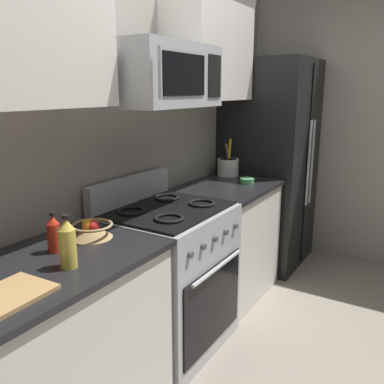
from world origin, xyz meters
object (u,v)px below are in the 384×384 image
at_px(range_oven, 169,276).
at_px(refrigerator, 269,164).
at_px(bottle_hot_sauce, 54,234).
at_px(fruit_basket, 92,229).
at_px(prep_bowl, 247,181).
at_px(utensil_crock, 228,166).
at_px(microwave, 161,76).
at_px(bottle_oil, 67,244).

height_order(range_oven, refrigerator, refrigerator).
relative_size(range_oven, bottle_hot_sauce, 5.77).
distance_m(range_oven, fruit_basket, 0.75).
relative_size(fruit_basket, prep_bowl, 1.81).
distance_m(utensil_crock, prep_bowl, 0.34).
bearing_deg(microwave, range_oven, -89.95).
bearing_deg(bottle_oil, prep_bowl, 0.33).
relative_size(refrigerator, bottle_oil, 8.29).
bearing_deg(bottle_oil, microwave, 9.32).
bearing_deg(fruit_basket, utensil_crock, 3.58).
relative_size(bottle_oil, prep_bowl, 2.00).
relative_size(refrigerator, bottle_hot_sauce, 10.04).
relative_size(range_oven, fruit_basket, 5.27).
distance_m(microwave, bottle_hot_sauce, 1.08).
relative_size(microwave, prep_bowl, 6.39).
bearing_deg(range_oven, bottle_hot_sauce, 175.30).
relative_size(microwave, utensil_crock, 2.18).
height_order(fruit_basket, bottle_oil, bottle_oil).
distance_m(refrigerator, fruit_basket, 2.23).
xyz_separation_m(utensil_crock, fruit_basket, (-1.73, -0.11, -0.04)).
xyz_separation_m(range_oven, prep_bowl, (0.95, -0.11, 0.46)).
height_order(range_oven, utensil_crock, utensil_crock).
bearing_deg(utensil_crock, bottle_oil, -172.13).
height_order(utensil_crock, bottle_hot_sauce, utensil_crock).
bearing_deg(bottle_hot_sauce, prep_bowl, -5.66).
distance_m(utensil_crock, fruit_basket, 1.73).
height_order(refrigerator, bottle_oil, refrigerator).
distance_m(refrigerator, bottle_oil, 2.54).
distance_m(refrigerator, utensil_crock, 0.54).
xyz_separation_m(utensil_crock, prep_bowl, (-0.20, -0.27, -0.06)).
bearing_deg(utensil_crock, bottle_hot_sauce, -177.14).
xyz_separation_m(bottle_oil, bottle_hot_sauce, (0.08, 0.18, -0.02)).
relative_size(range_oven, utensil_crock, 3.25).
xyz_separation_m(microwave, prep_bowl, (0.95, -0.14, -0.78)).
xyz_separation_m(refrigerator, bottle_oil, (-2.54, -0.10, 0.07)).
xyz_separation_m(microwave, bottle_hot_sauce, (-0.81, 0.04, -0.71)).
relative_size(fruit_basket, bottle_hot_sauce, 1.10).
height_order(microwave, utensil_crock, microwave).
relative_size(range_oven, refrigerator, 0.57).
bearing_deg(bottle_hot_sauce, bottle_oil, -114.21).
bearing_deg(range_oven, fruit_basket, 174.50).
bearing_deg(refrigerator, microwave, 178.42).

